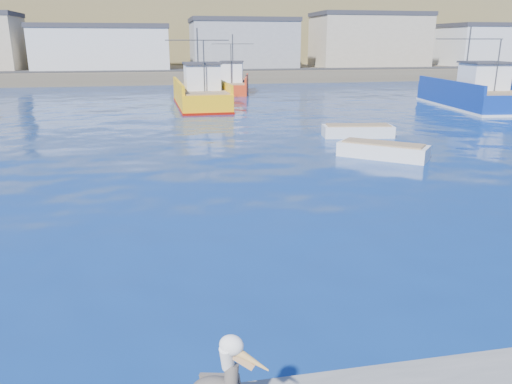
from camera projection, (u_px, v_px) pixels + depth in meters
ground at (312, 300)px, 10.69m from camera, size 260.00×260.00×0.00m
dock_bollards at (421, 368)px, 7.42m from camera, size 36.20×0.20×0.30m
far_shore at (166, 25)px, 110.68m from camera, size 200.00×81.00×24.00m
trawler_yellow_b at (201, 94)px, 42.47m from camera, size 5.45×11.57×6.54m
trawler_blue at (472, 94)px, 41.86m from camera, size 5.85×12.63×6.63m
boat_orange at (232, 83)px, 54.08m from camera, size 4.93×9.16×6.13m
skiff_mid at (383, 152)px, 23.76m from camera, size 4.10×3.77×0.90m
skiff_far at (443, 90)px, 54.44m from camera, size 2.80×3.95×0.82m
skiff_extra at (358, 132)px, 29.06m from camera, size 4.20×2.03×0.88m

